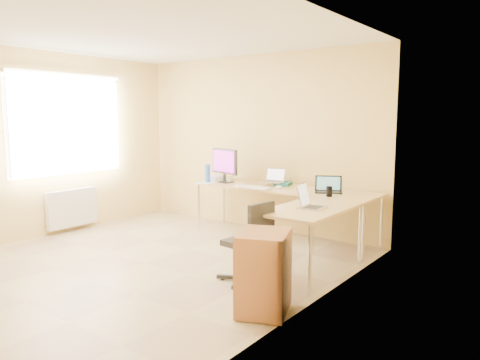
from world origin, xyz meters
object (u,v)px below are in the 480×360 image
Objects in this scene: desk_main at (283,214)px; cabinet at (264,272)px; water_bottle at (208,174)px; mug at (229,180)px; monitor at (225,165)px; keyboard at (255,187)px; laptop_black at (328,184)px; laptop_center at (274,176)px; laptop_return at (312,198)px; office_chair at (247,234)px; desk_return at (312,240)px; desk_fan at (232,171)px.

cabinet is at bearing -62.41° from desk_main.
desk_main is 9.83× the size of water_bottle.
mug is at bearing -174.75° from desk_main.
monitor reaches higher than mug.
mug reaches higher than keyboard.
laptop_black is at bearing 17.84° from keyboard.
desk_main is 0.96m from mug.
keyboard is at bearing -19.85° from mug.
laptop_center reaches higher than laptop_return.
monitor is at bearing -174.76° from desk_main.
water_bottle is at bearing -118.30° from monitor.
monitor reaches higher than cabinet.
laptop_black is (0.89, -0.10, -0.04)m from laptop_center.
desk_main is 1.14m from monitor.
desk_main is at bearing 13.18° from water_bottle.
office_chair is (1.43, -1.54, -0.27)m from mug.
desk_return is 2.28m from water_bottle.
laptop_center is 0.93× the size of laptop_return.
laptop_center is 1.89m from office_chair.
laptop_return is (1.01, -1.07, 0.47)m from desk_main.
laptop_return is at bearing 58.73° from office_chair.
desk_fan is at bearing 110.81° from cabinet.
laptop_return is at bearing 74.40° from cabinet.
laptop_black and laptop_return have the same top height.
desk_main is 0.84m from laptop_black.
desk_main is at bearing 116.37° from office_chair.
office_chair is at bearing -55.77° from keyboard.
desk_return is 1.85× the size of cabinet.
laptop_return is at bearing -10.02° from monitor.
office_chair reaches higher than desk_return.
laptop_return is at bearing -100.13° from laptop_black.
cabinet is at bearing -46.11° from mug.
laptop_center is at bearing -3.48° from desk_fan.
water_bottle is (-2.10, 0.74, 0.50)m from desk_return.
keyboard is at bearing -27.23° from desk_fan.
laptop_center is at bearing 98.95° from cabinet.
desk_return is at bearing -26.51° from mug.
keyboard is at bearing -2.25° from water_bottle.
office_chair is (0.56, -1.62, 0.14)m from desk_main.
keyboard is at bearing 168.52° from laptop_black.
laptop_center is 0.89m from laptop_black.
water_bottle reaches higher than desk_return.
monitor is 0.83× the size of cabinet.
desk_main is 1.54m from laptop_return.
desk_fan reaches higher than desk_main.
desk_fan is (-0.17, 0.28, 0.09)m from mug.
laptop_return reaches higher than desk_return.
office_chair is (-0.44, -0.56, -0.34)m from laptop_return.
water_bottle reaches higher than desk_main.
laptop_center is 0.88× the size of laptop_black.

